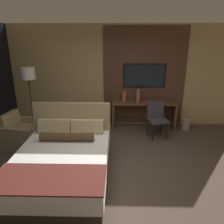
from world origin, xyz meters
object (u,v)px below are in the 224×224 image
(desk_chair, at_px, (157,116))
(waste_bin, at_px, (186,124))
(desk, at_px, (144,110))
(vase_tall, at_px, (138,96))
(bed, at_px, (63,162))
(vase_short, at_px, (124,96))
(armchair_by_window, at_px, (23,134))
(floor_lamp, at_px, (29,79))
(book, at_px, (145,101))
(tv, at_px, (144,76))

(desk_chair, height_order, waste_bin, desk_chair)
(desk, bearing_deg, vase_tall, -153.92)
(bed, relative_size, desk_chair, 2.39)
(vase_short, bearing_deg, armchair_by_window, -153.29)
(bed, relative_size, vase_short, 7.95)
(desk, distance_m, armchair_by_window, 3.21)
(bed, bearing_deg, armchair_by_window, 134.49)
(desk, height_order, waste_bin, desk)
(floor_lamp, height_order, vase_tall, floor_lamp)
(book, height_order, waste_bin, book)
(bed, xyz_separation_m, tv, (1.72, 2.62, 1.14))
(desk, xyz_separation_m, armchair_by_window, (-2.99, -1.14, -0.24))
(armchair_by_window, relative_size, waste_bin, 3.35)
(tv, relative_size, vase_tall, 3.09)
(desk, relative_size, tv, 1.52)
(waste_bin, bearing_deg, desk_chair, -152.25)
(desk, height_order, armchair_by_window, armchair_by_window)
(armchair_by_window, bearing_deg, book, -60.87)
(armchair_by_window, height_order, floor_lamp, floor_lamp)
(vase_tall, bearing_deg, desk, 26.08)
(desk_chair, bearing_deg, vase_short, 125.10)
(vase_short, bearing_deg, book, -5.06)
(vase_tall, xyz_separation_m, waste_bin, (1.36, -0.05, -0.80))
(floor_lamp, relative_size, vase_short, 6.40)
(floor_lamp, bearing_deg, vase_tall, 11.16)
(desk_chair, bearing_deg, vase_tall, 115.16)
(desk_chair, distance_m, vase_short, 1.12)
(waste_bin, bearing_deg, armchair_by_window, -166.42)
(desk, relative_size, book, 7.37)
(armchair_by_window, bearing_deg, vase_short, -55.50)
(bed, xyz_separation_m, vase_tall, (1.54, 2.34, 0.63))
(desk_chair, distance_m, floor_lamp, 3.29)
(bed, xyz_separation_m, vase_short, (1.17, 2.51, 0.58))
(vase_tall, bearing_deg, armchair_by_window, -159.36)
(tv, relative_size, book, 4.84)
(bed, height_order, vase_tall, bed)
(armchair_by_window, xyz_separation_m, floor_lamp, (0.08, 0.52, 1.22))
(armchair_by_window, height_order, book, armchair_by_window)
(desk_chair, relative_size, vase_tall, 2.45)
(vase_tall, bearing_deg, tv, 57.00)
(tv, bearing_deg, floor_lamp, -164.34)
(book, bearing_deg, waste_bin, -8.17)
(book, bearing_deg, desk_chair, -70.06)
(tv, distance_m, vase_short, 0.79)
(vase_tall, distance_m, waste_bin, 1.58)
(bed, relative_size, book, 9.17)
(desk_chair, bearing_deg, tv, 93.58)
(bed, relative_size, tv, 1.89)
(bed, relative_size, desk, 1.24)
(desk, bearing_deg, desk_chair, -67.85)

